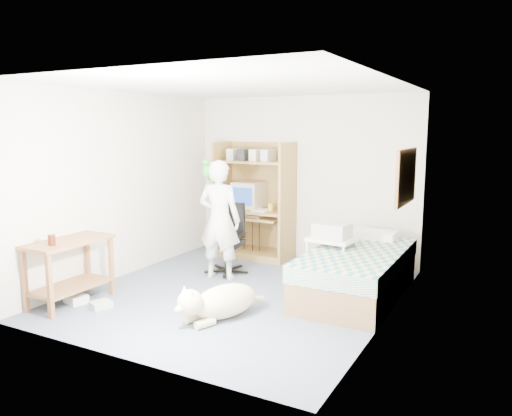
% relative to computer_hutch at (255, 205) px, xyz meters
% --- Properties ---
extents(floor, '(4.00, 4.00, 0.00)m').
position_rel_computer_hutch_xyz_m(floor, '(0.70, -1.74, -0.82)').
color(floor, '#4C5867').
rests_on(floor, ground).
extents(wall_back, '(3.60, 0.02, 2.50)m').
position_rel_computer_hutch_xyz_m(wall_back, '(0.70, 0.26, 0.43)').
color(wall_back, silver).
rests_on(wall_back, floor).
extents(wall_right, '(0.02, 4.00, 2.50)m').
position_rel_computer_hutch_xyz_m(wall_right, '(2.50, -1.74, 0.43)').
color(wall_right, silver).
rests_on(wall_right, floor).
extents(wall_left, '(0.02, 4.00, 2.50)m').
position_rel_computer_hutch_xyz_m(wall_left, '(-1.10, -1.74, 0.43)').
color(wall_left, silver).
rests_on(wall_left, floor).
extents(ceiling, '(3.60, 4.00, 0.02)m').
position_rel_computer_hutch_xyz_m(ceiling, '(0.70, -1.74, 1.68)').
color(ceiling, white).
rests_on(ceiling, wall_back).
extents(computer_hutch, '(1.20, 0.63, 1.80)m').
position_rel_computer_hutch_xyz_m(computer_hutch, '(0.00, 0.00, 0.00)').
color(computer_hutch, olive).
rests_on(computer_hutch, floor).
extents(bed, '(1.02, 2.02, 0.66)m').
position_rel_computer_hutch_xyz_m(bed, '(2.00, -1.12, -0.53)').
color(bed, brown).
rests_on(bed, floor).
extents(side_desk, '(0.50, 1.00, 0.75)m').
position_rel_computer_hutch_xyz_m(side_desk, '(-0.85, -2.94, -0.33)').
color(side_desk, brown).
rests_on(side_desk, floor).
extents(corkboard, '(0.04, 0.94, 0.66)m').
position_rel_computer_hutch_xyz_m(corkboard, '(2.47, -0.84, 0.63)').
color(corkboard, '#9E7847').
rests_on(corkboard, wall_right).
extents(office_chair, '(0.54, 0.54, 0.97)m').
position_rel_computer_hutch_xyz_m(office_chair, '(0.10, -0.99, -0.48)').
color(office_chair, black).
rests_on(office_chair, floor).
extents(person, '(0.63, 0.46, 1.61)m').
position_rel_computer_hutch_xyz_m(person, '(0.16, -1.29, -0.02)').
color(person, silver).
rests_on(person, floor).
extents(parrot, '(0.12, 0.21, 0.32)m').
position_rel_computer_hutch_xyz_m(parrot, '(-0.04, -1.28, 0.65)').
color(parrot, '#138216').
rests_on(parrot, person).
extents(dog, '(0.64, 1.12, 0.44)m').
position_rel_computer_hutch_xyz_m(dog, '(0.93, -2.53, -0.63)').
color(dog, beige).
rests_on(dog, floor).
extents(printer_cart, '(0.59, 0.50, 0.66)m').
position_rel_computer_hutch_xyz_m(printer_cart, '(1.63, -1.01, -0.38)').
color(printer_cart, silver).
rests_on(printer_cart, floor).
extents(printer, '(0.45, 0.36, 0.18)m').
position_rel_computer_hutch_xyz_m(printer, '(1.63, -1.01, -0.07)').
color(printer, '#A6A5A1').
rests_on(printer, printer_cart).
extents(crt_monitor, '(0.43, 0.46, 0.41)m').
position_rel_computer_hutch_xyz_m(crt_monitor, '(-0.11, 0.01, 0.15)').
color(crt_monitor, beige).
rests_on(crt_monitor, computer_hutch).
extents(keyboard, '(0.45, 0.17, 0.03)m').
position_rel_computer_hutch_xyz_m(keyboard, '(-0.02, -0.16, -0.15)').
color(keyboard, beige).
rests_on(keyboard, computer_hutch).
extents(pencil_cup, '(0.08, 0.08, 0.12)m').
position_rel_computer_hutch_xyz_m(pencil_cup, '(0.32, -0.09, -0.00)').
color(pencil_cup, gold).
rests_on(pencil_cup, computer_hutch).
extents(drink_glass, '(0.08, 0.08, 0.12)m').
position_rel_computer_hutch_xyz_m(drink_glass, '(-0.80, -3.20, -0.01)').
color(drink_glass, '#40150A').
rests_on(drink_glass, side_desk).
extents(floor_box_a, '(0.29, 0.26, 0.10)m').
position_rel_computer_hutch_xyz_m(floor_box_a, '(-0.80, -2.92, -0.77)').
color(floor_box_a, silver).
rests_on(floor_box_a, floor).
extents(floor_box_b, '(0.24, 0.27, 0.08)m').
position_rel_computer_hutch_xyz_m(floor_box_b, '(-0.42, -2.91, -0.78)').
color(floor_box_b, '#ADADA8').
rests_on(floor_box_b, floor).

